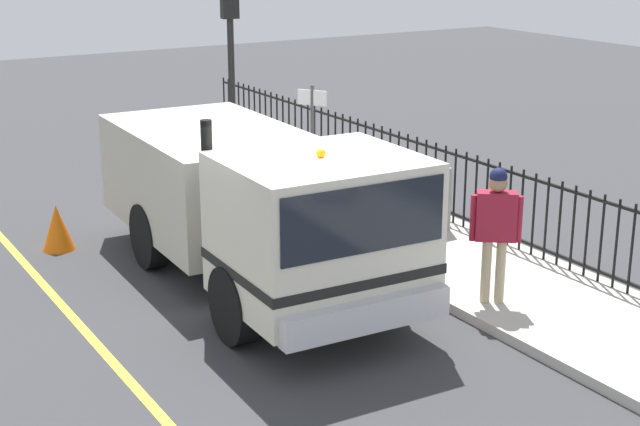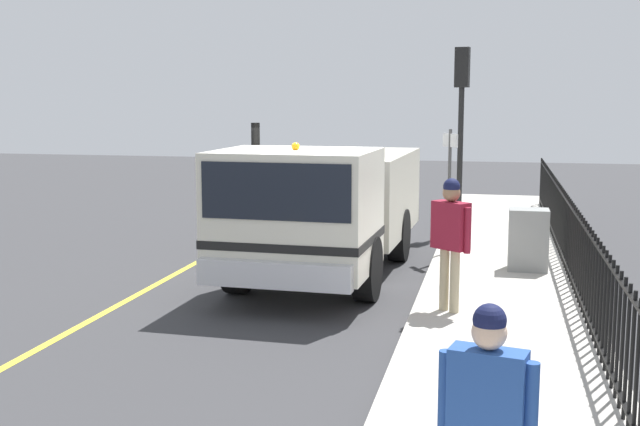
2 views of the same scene
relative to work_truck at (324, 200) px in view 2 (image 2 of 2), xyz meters
name	(u,v)px [view 2 (image 2 of 2)]	position (x,y,z in m)	size (l,w,h in m)	color
ground_plane	(308,286)	(-0.11, -0.73, -1.29)	(51.82, 51.82, 0.00)	#38383A
sidewalk_slab	(503,292)	(2.91, -0.73, -1.22)	(2.43, 23.55, 0.14)	#B7B2A8
lane_marking	(167,279)	(-2.51, -0.73, -1.28)	(0.12, 21.20, 0.01)	yellow
work_truck	(324,200)	(0.00, 0.00, 0.00)	(2.46, 6.34, 2.57)	silver
worker_standing	(451,230)	(2.19, -2.24, -0.05)	(0.54, 0.49, 1.79)	maroon
pedestrian_distant	(487,405)	(2.75, -8.01, -0.16)	(0.60, 0.30, 1.62)	#264C99
iron_fence	(576,250)	(3.93, -0.73, -0.52)	(0.04, 20.06, 1.23)	black
traffic_light_near	(461,100)	(1.98, 4.81, 1.62)	(0.33, 0.25, 3.90)	black
utility_cabinet	(528,240)	(3.31, 0.65, -0.64)	(0.64, 0.50, 1.02)	gray
traffic_cone	(268,223)	(-1.88, 3.10, -0.93)	(0.50, 0.50, 0.71)	orange
street_sign	(449,176)	(1.93, 1.84, 0.27)	(0.29, 0.44, 2.27)	#4C4C4C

